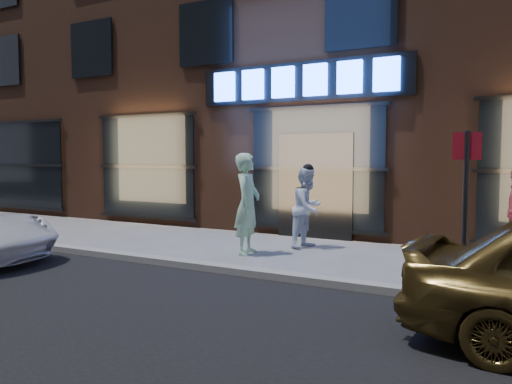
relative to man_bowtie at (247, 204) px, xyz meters
The scene contains 6 objects.
ground 1.88m from the man_bowtie, 73.94° to the right, with size 90.00×90.00×0.00m, color slate.
curb 1.85m from the man_bowtie, 73.94° to the right, with size 60.00×0.25×0.12m, color gray.
storefront_building 7.69m from the man_bowtie, 86.05° to the left, with size 30.20×8.28×10.30m.
man_bowtie is the anchor object (origin of this frame).
man_cap 1.42m from the man_bowtie, 57.59° to the left, with size 0.81×0.63×1.66m, color white.
sign_post 4.26m from the man_bowtie, 19.10° to the right, with size 0.35×0.08×2.21m.
Camera 1 is at (4.23, -6.76, 1.88)m, focal length 35.00 mm.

